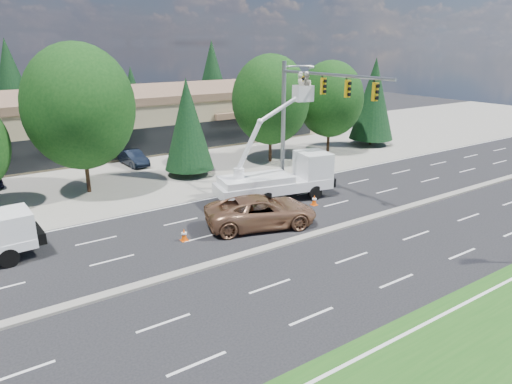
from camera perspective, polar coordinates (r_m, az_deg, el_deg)
ground at (r=22.86m, az=-2.94°, el=-8.38°), size 140.00×140.00×0.00m
concrete_apron at (r=40.34m, az=-17.78°, el=2.60°), size 140.00×22.00×0.01m
road_median at (r=22.84m, az=-2.94°, el=-8.25°), size 120.00×0.55×0.12m
strip_mall at (r=49.27m, az=-21.49°, el=8.27°), size 50.40×15.40×5.50m
tree_front_d at (r=33.70m, az=-21.21°, el=9.88°), size 7.47×7.47×10.36m
tree_front_e at (r=36.58m, az=-8.53°, el=8.38°), size 3.91×3.91×7.71m
tree_front_f at (r=40.43m, az=1.84°, el=11.43°), size 6.77×6.77×9.40m
tree_front_g at (r=44.89m, az=9.27°, el=11.38°), size 6.30×6.30×8.74m
tree_front_h at (r=49.19m, az=14.48°, el=11.20°), size 4.50×4.50×8.87m
tree_back_b at (r=60.12m, az=-28.29°, el=11.83°), size 5.49×5.49×10.82m
tree_back_c at (r=63.32m, az=-15.21°, el=11.83°), size 3.74×3.74×7.36m
tree_back_d at (r=68.01m, az=-5.49°, el=14.27°), size 5.42×5.42×10.69m
signal_mast at (r=32.30m, az=5.86°, el=10.66°), size 2.76×10.16×9.00m
bucket_truck at (r=30.96m, az=3.38°, el=2.33°), size 8.30×3.88×8.46m
traffic_cone_b at (r=25.04m, az=-8.98°, el=-5.29°), size 0.40×0.40×0.70m
traffic_cone_c at (r=26.23m, az=-4.57°, el=-4.01°), size 0.40×0.40×0.70m
traffic_cone_d at (r=30.30m, az=7.30°, el=-1.01°), size 0.40×0.40×0.70m
minivan at (r=26.47m, az=0.65°, el=-2.44°), size 7.08×4.79×1.80m
parked_car_east at (r=41.33m, az=-15.11°, el=4.15°), size 1.68×4.13×1.33m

